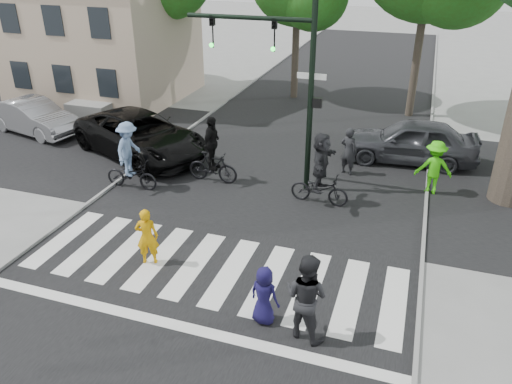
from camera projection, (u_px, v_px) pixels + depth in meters
ground at (196, 292)px, 11.83m from camera, size 120.00×120.00×0.00m
road_stem at (261, 199)px, 16.06m from camera, size 10.00×70.00×0.01m
road_cross at (286, 164)px, 18.60m from camera, size 70.00×10.00×0.01m
curb_left at (124, 177)px, 17.48m from camera, size 0.10×70.00×0.10m
curb_right at (425, 223)px, 14.61m from camera, size 0.10×70.00×0.10m
crosswalk at (207, 276)px, 12.39m from camera, size 10.00×3.85×0.01m
traffic_signal at (285, 71)px, 15.22m from camera, size 4.45×0.29×6.00m
house at (101, 22)px, 25.23m from camera, size 8.40×8.10×8.82m
pedestrian_woman at (147, 237)px, 12.57m from camera, size 0.66×0.55×1.56m
pedestrian_child at (264, 295)px, 10.62m from camera, size 0.76×0.58×1.38m
pedestrian_adult at (306, 297)px, 10.12m from camera, size 1.14×1.01×1.97m
cyclist_left at (130, 160)px, 16.38m from camera, size 1.84×1.20×2.31m
cyclist_mid at (212, 156)px, 16.85m from camera, size 1.78×1.08×2.32m
cyclist_right at (320, 173)px, 15.39m from camera, size 1.88×1.75×2.34m
car_suv at (141, 135)px, 19.03m from camera, size 6.52×4.92×1.65m
car_silver at (34, 117)px, 21.31m from camera, size 4.65×2.51×1.45m
car_grey at (411, 141)px, 18.49m from camera, size 4.92×2.26×1.64m
bystander_hivis at (434, 168)px, 16.09m from camera, size 1.25×0.82×1.81m
bystander_dark at (349, 151)px, 17.47m from camera, size 0.73×0.59×1.72m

